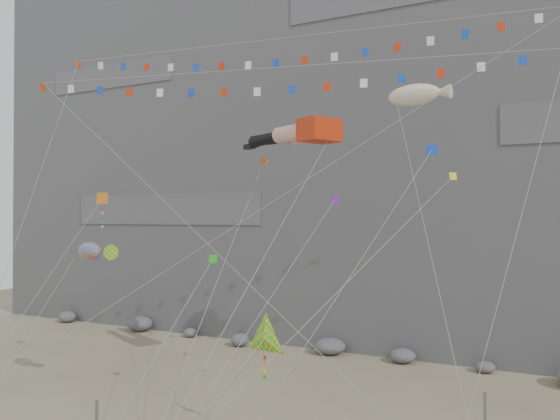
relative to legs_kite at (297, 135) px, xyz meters
name	(u,v)px	position (x,y,z in m)	size (l,w,h in m)	color
cliff	(381,89)	(-1.74, 25.21, 8.48)	(80.00, 28.00, 50.00)	slate
talus_boulders	(330,347)	(-1.74, 10.21, -15.92)	(60.00, 3.00, 1.20)	slate
legs_kite	(297,135)	(0.00, 0.00, 0.00)	(7.89, 16.95, 21.26)	red
flag_banner_upper	(290,38)	(-1.23, 1.53, 6.89)	(34.52, 15.03, 30.97)	red
flag_banner_lower	(274,68)	(-1.04, -1.11, 4.16)	(32.94, 10.46, 24.68)	red
harlequin_kite	(101,199)	(-12.70, -4.09, -4.08)	(4.82, 8.09, 14.94)	#FB301B
fish_windsock	(90,252)	(-10.78, -6.98, -7.41)	(7.71, 4.06, 11.07)	#EA540B
delta_kite	(264,339)	(1.99, -8.05, -11.27)	(3.79, 6.47, 8.28)	#E4B00B
blimp_windsock	(414,95)	(6.86, 2.82, 2.40)	(7.73, 12.77, 22.93)	beige
small_kite_a	(262,167)	(-3.71, 2.15, -1.75)	(2.71, 15.77, 21.58)	orange
small_kite_b	(333,202)	(2.89, -1.00, -4.41)	(4.42, 12.74, 17.64)	purple
small_kite_c	(211,262)	(-2.45, -6.12, -7.82)	(1.91, 8.40, 11.88)	green
small_kite_d	(446,183)	(8.98, 2.03, -3.23)	(10.37, 17.29, 23.67)	yellow
small_kite_e	(428,155)	(9.40, -5.29, -2.33)	(8.31, 7.26, 17.62)	#143CB5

